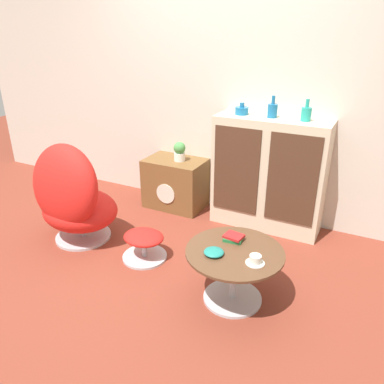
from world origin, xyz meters
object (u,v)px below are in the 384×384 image
(tv_console, at_px, (175,183))
(vase_leftmost, at_px, (242,110))
(vase_inner_right, at_px, (306,113))
(potted_plant, at_px, (180,151))
(sideboard, at_px, (269,174))
(teacup, at_px, (255,260))
(ottoman, at_px, (144,242))
(vase_inner_left, at_px, (272,110))
(bowl, at_px, (214,252))
(egg_chair, at_px, (73,199))
(coffee_table, at_px, (234,267))
(book_stack, at_px, (234,238))

(tv_console, xyz_separation_m, vase_leftmost, (0.69, 0.03, 0.84))
(vase_inner_right, bearing_deg, potted_plant, -178.77)
(sideboard, height_order, vase_leftmost, vase_leftmost)
(tv_console, height_order, vase_inner_right, vase_inner_right)
(teacup, bearing_deg, potted_plant, 134.78)
(vase_inner_right, bearing_deg, teacup, -89.01)
(ottoman, height_order, vase_inner_right, vase_inner_right)
(vase_inner_left, height_order, bowl, vase_inner_left)
(tv_console, distance_m, vase_leftmost, 1.09)
(tv_console, xyz_separation_m, teacup, (1.29, -1.24, 0.17))
(vase_inner_left, bearing_deg, egg_chair, -142.59)
(vase_leftmost, distance_m, bowl, 1.50)
(sideboard, bearing_deg, ottoman, -125.25)
(coffee_table, bearing_deg, potted_plant, 132.47)
(vase_inner_left, xyz_separation_m, book_stack, (0.08, -1.07, -0.70))
(vase_inner_right, distance_m, book_stack, 1.29)
(vase_inner_right, xyz_separation_m, book_stack, (-0.21, -1.07, -0.70))
(vase_leftmost, xyz_separation_m, teacup, (0.59, -1.27, -0.67))
(sideboard, distance_m, tv_console, 1.03)
(sideboard, distance_m, bowl, 1.30)
(egg_chair, bearing_deg, teacup, -6.28)
(coffee_table, height_order, vase_inner_left, vase_inner_left)
(sideboard, bearing_deg, coffee_table, -83.84)
(vase_inner_right, bearing_deg, book_stack, -100.93)
(vase_inner_left, bearing_deg, coffee_table, -83.09)
(vase_inner_left, bearing_deg, bowl, -88.46)
(sideboard, relative_size, vase_leftmost, 8.74)
(tv_console, relative_size, vase_inner_right, 3.35)
(ottoman, relative_size, vase_inner_right, 2.02)
(ottoman, bearing_deg, egg_chair, -176.36)
(tv_console, relative_size, bowl, 4.60)
(tv_console, distance_m, coffee_table, 1.62)
(egg_chair, bearing_deg, bowl, -8.49)
(tv_console, bearing_deg, teacup, -43.94)
(vase_inner_right, relative_size, book_stack, 1.29)
(tv_console, relative_size, ottoman, 1.66)
(sideboard, height_order, teacup, sideboard)
(egg_chair, relative_size, vase_leftmost, 7.79)
(coffee_table, height_order, vase_inner_right, vase_inner_right)
(coffee_table, relative_size, vase_inner_right, 3.64)
(vase_leftmost, relative_size, bowl, 0.90)
(ottoman, bearing_deg, vase_inner_left, 55.46)
(ottoman, bearing_deg, teacup, -12.87)
(sideboard, xyz_separation_m, ottoman, (-0.73, -1.03, -0.38))
(teacup, bearing_deg, book_stack, 138.12)
(egg_chair, distance_m, potted_plant, 1.18)
(coffee_table, distance_m, vase_inner_left, 1.47)
(ottoman, bearing_deg, potted_plant, 101.71)
(egg_chair, relative_size, bowl, 7.02)
(ottoman, xyz_separation_m, vase_inner_right, (1.00, 1.04, 0.97))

